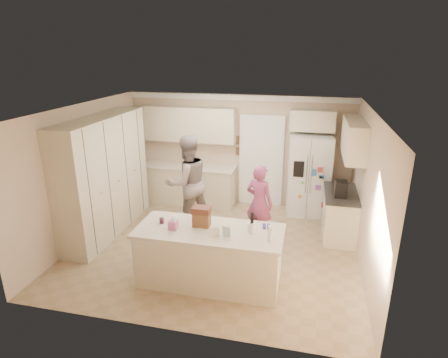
% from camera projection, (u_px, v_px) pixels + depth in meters
% --- Properties ---
extents(floor, '(5.20, 4.60, 0.02)m').
position_uv_depth(floor, '(215.00, 247.00, 7.12)').
color(floor, '#A08563').
rests_on(floor, ground).
extents(ceiling, '(5.20, 4.60, 0.02)m').
position_uv_depth(ceiling, '(214.00, 109.00, 6.26)').
color(ceiling, white).
rests_on(ceiling, wall_back).
extents(wall_back, '(5.20, 0.02, 2.60)m').
position_uv_depth(wall_back, '(238.00, 150.00, 8.81)').
color(wall_back, beige).
rests_on(wall_back, ground).
extents(wall_front, '(5.20, 0.02, 2.60)m').
position_uv_depth(wall_front, '(167.00, 244.00, 4.56)').
color(wall_front, beige).
rests_on(wall_front, ground).
extents(wall_left, '(0.02, 4.60, 2.60)m').
position_uv_depth(wall_left, '(84.00, 172.00, 7.24)').
color(wall_left, beige).
rests_on(wall_left, ground).
extents(wall_right, '(0.02, 4.60, 2.60)m').
position_uv_depth(wall_right, '(368.00, 194.00, 6.14)').
color(wall_right, beige).
rests_on(wall_right, ground).
extents(crown_back, '(5.20, 0.08, 0.12)m').
position_uv_depth(crown_back, '(239.00, 97.00, 8.36)').
color(crown_back, white).
rests_on(crown_back, wall_back).
extents(pantry_bank, '(0.60, 2.60, 2.35)m').
position_uv_depth(pantry_bank, '(104.00, 176.00, 7.40)').
color(pantry_bank, beige).
rests_on(pantry_bank, floor).
extents(back_base_cab, '(2.20, 0.60, 0.88)m').
position_uv_depth(back_base_cab, '(189.00, 185.00, 9.05)').
color(back_base_cab, beige).
rests_on(back_base_cab, floor).
extents(back_countertop, '(2.24, 0.63, 0.04)m').
position_uv_depth(back_countertop, '(188.00, 167.00, 8.89)').
color(back_countertop, beige).
rests_on(back_countertop, back_base_cab).
extents(back_upper_cab, '(2.20, 0.35, 0.80)m').
position_uv_depth(back_upper_cab, '(189.00, 124.00, 8.69)').
color(back_upper_cab, beige).
rests_on(back_upper_cab, wall_back).
extents(doorway_opening, '(0.90, 0.06, 2.10)m').
position_uv_depth(doorway_opening, '(261.00, 162.00, 8.75)').
color(doorway_opening, black).
rests_on(doorway_opening, floor).
extents(doorway_casing, '(1.02, 0.03, 2.22)m').
position_uv_depth(doorway_casing, '(261.00, 162.00, 8.72)').
color(doorway_casing, white).
rests_on(doorway_casing, floor).
extents(wall_frame_upper, '(0.15, 0.02, 0.20)m').
position_uv_depth(wall_frame_upper, '(239.00, 140.00, 8.69)').
color(wall_frame_upper, brown).
rests_on(wall_frame_upper, wall_back).
extents(wall_frame_lower, '(0.15, 0.02, 0.20)m').
position_uv_depth(wall_frame_lower, '(239.00, 151.00, 8.78)').
color(wall_frame_lower, brown).
rests_on(wall_frame_lower, wall_back).
extents(refrigerator, '(0.96, 0.77, 1.80)m').
position_uv_depth(refrigerator, '(309.00, 176.00, 8.29)').
color(refrigerator, white).
rests_on(refrigerator, floor).
extents(fridge_seam, '(0.02, 0.02, 1.78)m').
position_uv_depth(fridge_seam, '(308.00, 181.00, 7.96)').
color(fridge_seam, gray).
rests_on(fridge_seam, refrigerator).
extents(fridge_dispenser, '(0.22, 0.03, 0.35)m').
position_uv_depth(fridge_dispenser, '(299.00, 169.00, 7.92)').
color(fridge_dispenser, black).
rests_on(fridge_dispenser, refrigerator).
extents(fridge_handle_l, '(0.02, 0.02, 0.85)m').
position_uv_depth(fridge_handle_l, '(307.00, 174.00, 7.91)').
color(fridge_handle_l, silver).
rests_on(fridge_handle_l, refrigerator).
extents(fridge_handle_r, '(0.02, 0.02, 0.85)m').
position_uv_depth(fridge_handle_r, '(311.00, 174.00, 7.89)').
color(fridge_handle_r, silver).
rests_on(fridge_handle_r, refrigerator).
extents(over_fridge_cab, '(0.95, 0.35, 0.45)m').
position_uv_depth(over_fridge_cab, '(313.00, 121.00, 8.03)').
color(over_fridge_cab, beige).
rests_on(over_fridge_cab, wall_back).
extents(right_base_cab, '(0.60, 1.20, 0.88)m').
position_uv_depth(right_base_cab, '(339.00, 215.00, 7.41)').
color(right_base_cab, beige).
rests_on(right_base_cab, floor).
extents(right_countertop, '(0.63, 1.24, 0.04)m').
position_uv_depth(right_countertop, '(341.00, 194.00, 7.26)').
color(right_countertop, '#2D2B28').
rests_on(right_countertop, right_base_cab).
extents(right_upper_cab, '(0.35, 1.50, 0.70)m').
position_uv_depth(right_upper_cab, '(354.00, 139.00, 7.07)').
color(right_upper_cab, beige).
rests_on(right_upper_cab, wall_right).
extents(coffee_maker, '(0.22, 0.28, 0.30)m').
position_uv_depth(coffee_maker, '(341.00, 189.00, 7.02)').
color(coffee_maker, black).
rests_on(coffee_maker, right_countertop).
extents(island_base, '(2.20, 0.90, 0.88)m').
position_uv_depth(island_base, '(210.00, 257.00, 5.92)').
color(island_base, beige).
rests_on(island_base, floor).
extents(island_top, '(2.28, 0.96, 0.05)m').
position_uv_depth(island_top, '(209.00, 231.00, 5.76)').
color(island_top, beige).
rests_on(island_top, island_base).
extents(utensil_crock, '(0.13, 0.13, 0.15)m').
position_uv_depth(utensil_crock, '(252.00, 228.00, 5.64)').
color(utensil_crock, white).
rests_on(utensil_crock, island_top).
extents(tissue_box, '(0.13, 0.13, 0.14)m').
position_uv_depth(tissue_box, '(173.00, 225.00, 5.76)').
color(tissue_box, pink).
rests_on(tissue_box, island_top).
extents(tissue_plume, '(0.08, 0.08, 0.08)m').
position_uv_depth(tissue_plume, '(173.00, 218.00, 5.72)').
color(tissue_plume, white).
rests_on(tissue_plume, tissue_box).
extents(dollhouse_body, '(0.26, 0.18, 0.22)m').
position_uv_depth(dollhouse_body, '(202.00, 219.00, 5.84)').
color(dollhouse_body, brown).
rests_on(dollhouse_body, island_top).
extents(dollhouse_roof, '(0.28, 0.20, 0.10)m').
position_uv_depth(dollhouse_roof, '(201.00, 210.00, 5.79)').
color(dollhouse_roof, '#592D1E').
rests_on(dollhouse_roof, dollhouse_body).
extents(jam_jar, '(0.07, 0.07, 0.09)m').
position_uv_depth(jam_jar, '(162.00, 220.00, 5.96)').
color(jam_jar, '#59263F').
rests_on(jam_jar, island_top).
extents(greeting_card_a, '(0.12, 0.06, 0.16)m').
position_uv_depth(greeting_card_a, '(216.00, 232.00, 5.51)').
color(greeting_card_a, white).
rests_on(greeting_card_a, island_top).
extents(greeting_card_b, '(0.12, 0.05, 0.16)m').
position_uv_depth(greeting_card_b, '(226.00, 231.00, 5.53)').
color(greeting_card_b, silver).
rests_on(greeting_card_b, island_top).
extents(water_bottle, '(0.07, 0.07, 0.24)m').
position_uv_depth(water_bottle, '(270.00, 233.00, 5.38)').
color(water_bottle, silver).
rests_on(water_bottle, island_top).
extents(shaker_salt, '(0.05, 0.05, 0.09)m').
position_uv_depth(shaker_salt, '(264.00, 226.00, 5.77)').
color(shaker_salt, '#40409D').
rests_on(shaker_salt, island_top).
extents(shaker_pepper, '(0.05, 0.05, 0.09)m').
position_uv_depth(shaker_pepper, '(269.00, 226.00, 5.76)').
color(shaker_pepper, '#40409D').
rests_on(shaker_pepper, island_top).
extents(teen_boy, '(1.20, 1.19, 1.96)m').
position_uv_depth(teen_boy, '(187.00, 182.00, 7.64)').
color(teen_boy, gray).
rests_on(teen_boy, floor).
extents(teen_girl, '(0.65, 0.53, 1.52)m').
position_uv_depth(teen_girl, '(259.00, 203.00, 7.17)').
color(teen_girl, '#AB4877').
rests_on(teen_girl, floor).
extents(fridge_magnets, '(0.76, 0.02, 1.44)m').
position_uv_depth(fridge_magnets, '(308.00, 181.00, 7.95)').
color(fridge_magnets, tan).
rests_on(fridge_magnets, refrigerator).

